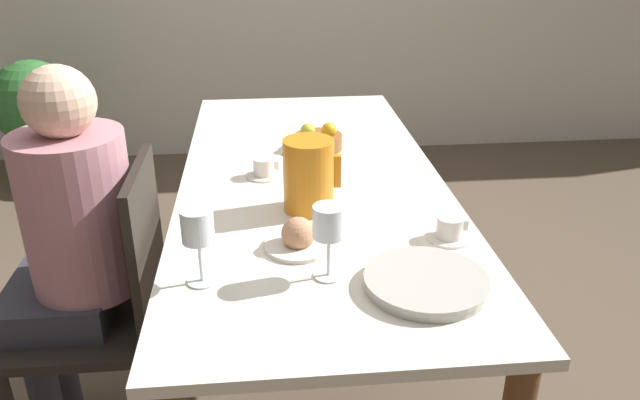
% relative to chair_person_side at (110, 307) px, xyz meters
% --- Properties ---
extents(ground_plane, '(20.00, 20.00, 0.00)m').
position_rel_chair_person_side_xyz_m(ground_plane, '(0.62, 0.36, -0.50)').
color(ground_plane, brown).
extents(dining_table, '(0.86, 1.97, 0.73)m').
position_rel_chair_person_side_xyz_m(dining_table, '(0.62, 0.36, 0.14)').
color(dining_table, silver).
rests_on(dining_table, ground_plane).
extents(chair_person_side, '(0.42, 0.42, 0.93)m').
position_rel_chair_person_side_xyz_m(chair_person_side, '(0.00, 0.00, 0.00)').
color(chair_person_side, black).
rests_on(chair_person_side, ground_plane).
extents(person_seated, '(0.39, 0.41, 1.19)m').
position_rel_chair_person_side_xyz_m(person_seated, '(-0.09, 0.04, 0.21)').
color(person_seated, '#33333D').
rests_on(person_seated, ground_plane).
extents(red_pitcher, '(0.17, 0.15, 0.22)m').
position_rel_chair_person_side_xyz_m(red_pitcher, '(0.59, 0.11, 0.34)').
color(red_pitcher, orange).
rests_on(red_pitcher, dining_table).
extents(wine_glass_water, '(0.08, 0.08, 0.19)m').
position_rel_chair_person_side_xyz_m(wine_glass_water, '(0.30, -0.27, 0.38)').
color(wine_glass_water, white).
rests_on(wine_glass_water, dining_table).
extents(wine_glass_juice, '(0.08, 0.08, 0.19)m').
position_rel_chair_person_side_xyz_m(wine_glass_juice, '(0.60, -0.27, 0.37)').
color(wine_glass_juice, white).
rests_on(wine_glass_juice, dining_table).
extents(teacup_near_person, '(0.12, 0.12, 0.06)m').
position_rel_chair_person_side_xyz_m(teacup_near_person, '(0.95, -0.11, 0.26)').
color(teacup_near_person, silver).
rests_on(teacup_near_person, dining_table).
extents(teacup_across, '(0.12, 0.12, 0.06)m').
position_rel_chair_person_side_xyz_m(teacup_across, '(0.46, 0.38, 0.26)').
color(teacup_across, silver).
rests_on(teacup_across, dining_table).
extents(serving_tray, '(0.30, 0.30, 0.03)m').
position_rel_chair_person_side_xyz_m(serving_tray, '(0.83, -0.35, 0.25)').
color(serving_tray, '#B7B2A8').
rests_on(serving_tray, dining_table).
extents(bread_plate, '(0.18, 0.18, 0.09)m').
position_rel_chair_person_side_xyz_m(bread_plate, '(0.54, -0.12, 0.26)').
color(bread_plate, silver).
rests_on(bread_plate, dining_table).
extents(fruit_bowl, '(0.18, 0.18, 0.10)m').
position_rel_chair_person_side_xyz_m(fruit_bowl, '(0.67, 0.63, 0.27)').
color(fruit_bowl, brown).
rests_on(fruit_bowl, dining_table).
extents(potted_plant, '(0.49, 0.49, 0.79)m').
position_rel_chair_person_side_xyz_m(potted_plant, '(-0.84, 2.07, 0.01)').
color(potted_plant, '#4C4742').
rests_on(potted_plant, ground_plane).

